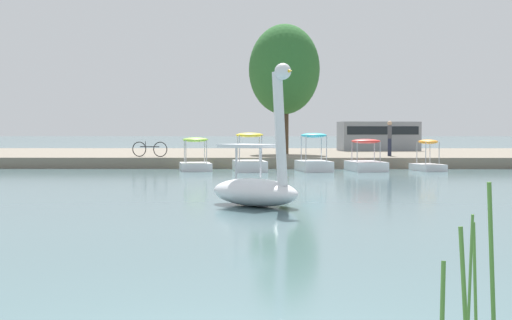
# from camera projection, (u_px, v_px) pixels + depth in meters

# --- Properties ---
(shore_bank_far) EXTENTS (113.93, 18.01, 0.51)m
(shore_bank_far) POSITION_uv_depth(u_px,v_px,m) (260.00, 156.00, 43.14)
(shore_bank_far) COLOR slate
(shore_bank_far) RESTS_ON ground_plane
(swan_boat) EXTENTS (2.65, 2.62, 3.29)m
(swan_boat) POSITION_uv_depth(u_px,v_px,m) (257.00, 183.00, 17.32)
(swan_boat) COLOR white
(swan_boat) RESTS_ON ground_plane
(pedal_boat_orange) EXTENTS (1.39, 1.98, 1.37)m
(pedal_boat_orange) POSITION_uv_depth(u_px,v_px,m) (428.00, 161.00, 32.65)
(pedal_boat_orange) COLOR white
(pedal_boat_orange) RESTS_ON ground_plane
(pedal_boat_red) EXTENTS (1.71, 2.49, 1.40)m
(pedal_boat_red) POSITION_uv_depth(u_px,v_px,m) (366.00, 162.00, 32.44)
(pedal_boat_red) COLOR white
(pedal_boat_red) RESTS_ON ground_plane
(pedal_boat_cyan) EXTENTS (1.60, 2.51, 1.65)m
(pedal_boat_cyan) POSITION_uv_depth(u_px,v_px,m) (314.00, 161.00, 32.31)
(pedal_boat_cyan) COLOR white
(pedal_boat_cyan) RESTS_ON ground_plane
(pedal_boat_yellow) EXTENTS (1.60, 2.44, 1.67)m
(pedal_boat_yellow) POSITION_uv_depth(u_px,v_px,m) (250.00, 161.00, 32.24)
(pedal_boat_yellow) COLOR white
(pedal_boat_yellow) RESTS_ON ground_plane
(pedal_boat_lime) EXTENTS (1.64, 2.26, 1.46)m
(pedal_boat_lime) POSITION_uv_depth(u_px,v_px,m) (195.00, 160.00, 32.73)
(pedal_boat_lime) COLOR white
(pedal_boat_lime) RESTS_ON ground_plane
(tree_broadleaf_right) EXTENTS (5.31, 5.46, 6.92)m
(tree_broadleaf_right) POSITION_uv_depth(u_px,v_px,m) (284.00, 70.00, 39.51)
(tree_broadleaf_right) COLOR #423323
(tree_broadleaf_right) RESTS_ON shore_bank_far
(person_on_path) EXTENTS (0.23, 0.24, 1.73)m
(person_on_path) POSITION_uv_depth(u_px,v_px,m) (390.00, 137.00, 36.43)
(person_on_path) COLOR #23283D
(person_on_path) RESTS_ON shore_bank_far
(bicycle_parked) EXTENTS (1.76, 0.53, 0.74)m
(bicycle_parked) POSITION_uv_depth(u_px,v_px,m) (150.00, 149.00, 35.36)
(bicycle_parked) COLOR black
(bicycle_parked) RESTS_ON shore_bank_far
(parked_van) EXTENTS (5.06, 2.54, 1.79)m
(parked_van) POSITION_uv_depth(u_px,v_px,m) (379.00, 135.00, 45.85)
(parked_van) COLOR gray
(parked_van) RESTS_ON shore_bank_far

